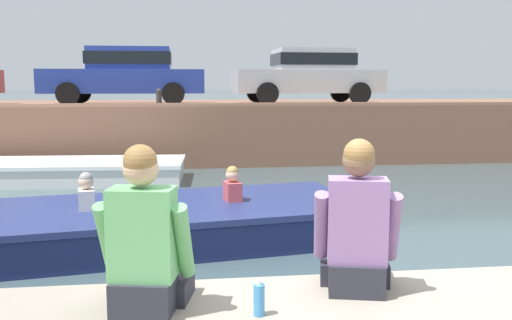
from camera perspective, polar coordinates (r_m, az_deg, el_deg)
The scene contains 11 objects.
ground_plane at distance 9.25m, azimuth 0.36°, elevation -5.56°, with size 400.00×400.00×0.00m, color #3D5156.
far_quay_wall at distance 17.28m, azimuth -3.34°, elevation 3.19°, with size 60.00×6.00×1.56m, color brown.
far_wall_coping at distance 14.36m, azimuth -2.55°, elevation 5.56°, with size 60.00×0.24×0.08m, color #9F6C52.
boat_moored_west_white at distance 13.14m, azimuth -20.13°, elevation -1.09°, with size 6.44×2.21×0.46m.
motorboat_passing at distance 7.75m, azimuth -12.28°, elevation -6.38°, with size 6.86×3.11×0.99m.
car_left_inner_blue at distance 16.28m, azimuth -12.83°, elevation 8.47°, with size 4.36×2.01×1.54m.
car_centre_silver at distance 16.62m, azimuth 5.29°, elevation 8.60°, with size 4.25×2.04×1.54m.
mooring_bollard_mid at distance 14.45m, azimuth -9.68°, elevation 6.27°, with size 0.15×0.15×0.45m.
person_seated_left at distance 3.34m, azimuth -11.02°, elevation -8.53°, with size 0.58×0.59×0.96m.
person_seated_right at distance 3.64m, azimuth 10.02°, elevation -7.14°, with size 0.58×0.60×0.96m.
bottle_drink at distance 3.28m, azimuth 0.31°, elevation -13.76°, with size 0.06×0.06×0.20m.
Camera 1 is at (-1.22, -3.67, 2.11)m, focal length 40.00 mm.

